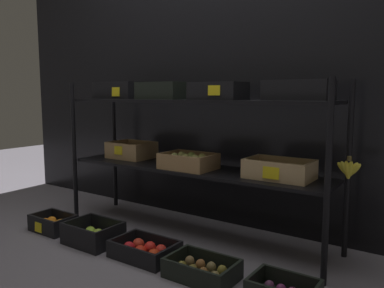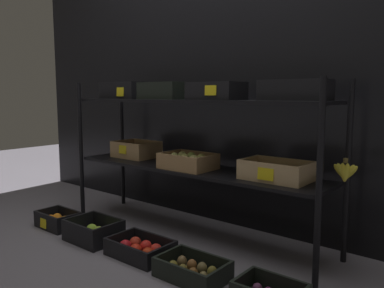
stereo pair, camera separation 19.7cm
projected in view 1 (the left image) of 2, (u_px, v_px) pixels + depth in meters
The scene contains 7 objects.
ground_plane at pixel (192, 234), 2.63m from camera, with size 10.00×10.00×0.00m, color slate.
storefront_wall at pixel (224, 70), 2.83m from camera, with size 4.28×0.12×2.24m, color black.
display_rack at pixel (194, 132), 2.54m from camera, with size 2.00×0.45×1.03m.
crate_ground_orange at pixel (53, 224), 2.70m from camera, with size 0.30×0.21×0.11m.
crate_ground_apple_green at pixel (93, 235), 2.47m from camera, with size 0.33×0.26×0.14m.
crate_ground_apple_red at pixel (145, 251), 2.25m from camera, with size 0.37×0.25×0.10m.
crate_ground_kiwi at pixel (202, 270), 2.00m from camera, with size 0.36×0.24×0.10m.
Camera 1 is at (1.44, -2.09, 0.94)m, focal length 36.35 mm.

